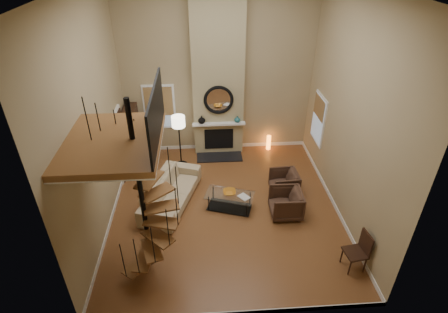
{
  "coord_description": "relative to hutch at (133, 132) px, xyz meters",
  "views": [
    {
      "loc": [
        -0.55,
        -7.47,
        6.35
      ],
      "look_at": [
        0.0,
        0.4,
        1.4
      ],
      "focal_mm": 28.54,
      "sensor_mm": 36.0,
      "label": 1
    }
  ],
  "objects": [
    {
      "name": "front_wall",
      "position": [
        2.77,
        -6.03,
        1.8
      ],
      "size": [
        6.0,
        0.02,
        5.5
      ],
      "primitive_type": "cube",
      "color": "tan",
      "rests_on": "ground"
    },
    {
      "name": "hutch",
      "position": [
        0.0,
        0.0,
        0.0
      ],
      "size": [
        0.37,
        0.78,
        1.75
      ],
      "primitive_type": "cube",
      "color": "#321B10",
      "rests_on": "ground"
    },
    {
      "name": "mirror_disc",
      "position": [
        2.77,
        0.07,
        1.0
      ],
      "size": [
        0.8,
        0.01,
        0.8
      ],
      "primitive_type": "cylinder",
      "rotation": [
        1.57,
        0.0,
        0.0
      ],
      "color": "white",
      "rests_on": "chimney_breast"
    },
    {
      "name": "entry_door",
      "position": [
        -0.19,
        -0.98,
        0.1
      ],
      "size": [
        0.1,
        1.05,
        2.16
      ],
      "color": "white",
      "rests_on": "ground"
    },
    {
      "name": "chimney_breast",
      "position": [
        2.77,
        0.28,
        1.8
      ],
      "size": [
        1.6,
        0.38,
        5.5
      ],
      "primitive_type": "cube",
      "color": "tan",
      "rests_on": "ground"
    },
    {
      "name": "coffee_table",
      "position": [
        2.89,
        -2.8,
        -0.67
      ],
      "size": [
        1.4,
        1.0,
        0.47
      ],
      "color": "silver",
      "rests_on": "ground"
    },
    {
      "name": "window_back",
      "position": [
        0.87,
        0.44,
        0.67
      ],
      "size": [
        1.02,
        0.06,
        1.52
      ],
      "color": "white",
      "rests_on": "back_wall"
    },
    {
      "name": "accent_lamp",
      "position": [
        4.49,
        0.24,
        -0.7
      ],
      "size": [
        0.14,
        0.14,
        0.51
      ],
      "primitive_type": "cylinder",
      "color": "orange",
      "rests_on": "ground"
    },
    {
      "name": "baseboard_front",
      "position": [
        2.77,
        -6.02,
        -0.89
      ],
      "size": [
        6.0,
        0.02,
        0.12
      ],
      "primitive_type": "cube",
      "color": "white",
      "rests_on": "ground"
    },
    {
      "name": "mantel",
      "position": [
        2.77,
        -0.0,
        0.2
      ],
      "size": [
        1.7,
        0.18,
        0.06
      ],
      "primitive_type": "cube",
      "color": "white",
      "rests_on": "chimney_breast"
    },
    {
      "name": "sofa",
      "position": [
        1.31,
        -2.44,
        -0.55
      ],
      "size": [
        1.67,
        2.64,
        0.72
      ],
      "primitive_type": "imported",
      "rotation": [
        0.0,
        0.0,
        1.26
      ],
      "color": "tan",
      "rests_on": "ground"
    },
    {
      "name": "baseboard_back",
      "position": [
        2.77,
        0.46,
        -0.89
      ],
      "size": [
        6.0,
        0.02,
        0.12
      ],
      "primitive_type": "cube",
      "color": "white",
      "rests_on": "ground"
    },
    {
      "name": "armchair_near",
      "position": [
        4.56,
        -2.23,
        -0.6
      ],
      "size": [
        0.8,
        0.78,
        0.69
      ],
      "primitive_type": "imported",
      "rotation": [
        0.0,
        0.0,
        -1.51
      ],
      "color": "#452C1F",
      "rests_on": "ground"
    },
    {
      "name": "baseboard_left",
      "position": [
        -0.22,
        -2.78,
        -0.89
      ],
      "size": [
        0.02,
        6.5,
        0.12
      ],
      "primitive_type": "cube",
      "color": "white",
      "rests_on": "ground"
    },
    {
      "name": "armchair_far",
      "position": [
        4.42,
        -3.14,
        -0.6
      ],
      "size": [
        0.84,
        0.82,
        0.75
      ],
      "primitive_type": "imported",
      "rotation": [
        0.0,
        0.0,
        -1.59
      ],
      "color": "#452C1F",
      "rests_on": "ground"
    },
    {
      "name": "window_right",
      "position": [
        5.74,
        -0.78,
        0.68
      ],
      "size": [
        0.06,
        1.02,
        1.52
      ],
      "color": "white",
      "rests_on": "right_wall"
    },
    {
      "name": "back_wall",
      "position": [
        2.77,
        0.47,
        1.8
      ],
      "size": [
        6.0,
        0.02,
        5.5
      ],
      "primitive_type": "cube",
      "color": "tan",
      "rests_on": "ground"
    },
    {
      "name": "side_chair",
      "position": [
        5.54,
        -5.0,
        -0.42
      ],
      "size": [
        0.5,
        0.5,
        0.96
      ],
      "color": "#321B10",
      "rests_on": "ground"
    },
    {
      "name": "book",
      "position": [
        3.24,
        -2.95,
        -0.49
      ],
      "size": [
        0.35,
        0.37,
        0.03
      ],
      "primitive_type": "imported",
      "rotation": [
        0.0,
        0.0,
        0.64
      ],
      "color": "gray",
      "rests_on": "coffee_table"
    },
    {
      "name": "floor_lamp",
      "position": [
        1.51,
        -0.54,
        0.46
      ],
      "size": [
        0.41,
        0.41,
        1.72
      ],
      "color": "black",
      "rests_on": "ground"
    },
    {
      "name": "hearth",
      "position": [
        2.77,
        -0.21,
        -0.93
      ],
      "size": [
        1.5,
        0.6,
        0.04
      ],
      "primitive_type": "cube",
      "color": "black",
      "rests_on": "ground"
    },
    {
      "name": "vase_left",
      "position": [
        2.22,
        0.04,
        0.35
      ],
      "size": [
        0.24,
        0.24,
        0.25
      ],
      "primitive_type": "imported",
      "color": "black",
      "rests_on": "mantel"
    },
    {
      "name": "ground",
      "position": [
        2.77,
        -2.78,
        -0.95
      ],
      "size": [
        6.0,
        6.5,
        0.01
      ],
      "primitive_type": "cube",
      "color": "#935B2F",
      "rests_on": "ground"
    },
    {
      "name": "loft",
      "position": [
        0.72,
        -4.58,
        2.29
      ],
      "size": [
        1.7,
        2.2,
        1.09
      ],
      "color": "brown",
      "rests_on": "left_wall"
    },
    {
      "name": "vase_right",
      "position": [
        3.37,
        0.04,
        0.33
      ],
      "size": [
        0.2,
        0.2,
        0.21
      ],
      "primitive_type": "imported",
      "color": "#1A555C",
      "rests_on": "mantel"
    },
    {
      "name": "bowl",
      "position": [
        2.89,
        -2.75,
        -0.45
      ],
      "size": [
        0.35,
        0.35,
        0.09
      ],
      "primitive_type": "imported",
      "color": "orange",
      "rests_on": "coffee_table"
    },
    {
      "name": "right_wall",
      "position": [
        5.77,
        -2.78,
        1.8
      ],
      "size": [
        0.02,
        6.5,
        5.5
      ],
      "primitive_type": "cube",
      "color": "tan",
      "rests_on": "ground"
    },
    {
      "name": "mirror_frame",
      "position": [
        2.77,
        0.06,
        1.0
      ],
      "size": [
        0.94,
        0.1,
        0.94
      ],
      "primitive_type": "torus",
      "rotation": [
        1.57,
        0.0,
        0.0
      ],
      "color": "black",
      "rests_on": "chimney_breast"
    },
    {
      "name": "spiral_stair",
      "position": [
        0.99,
        -4.57,
        0.83
      ],
      "size": [
        1.47,
        1.47,
        4.06
      ],
      "color": "black",
      "rests_on": "ground"
    },
    {
      "name": "baseboard_right",
      "position": [
        5.76,
        -2.78,
        -0.89
      ],
      "size": [
        0.02,
        6.5,
        0.12
      ],
      "primitive_type": "cube",
      "color": "white",
      "rests_on": "ground"
    },
    {
      "name": "left_wall",
      "position": [
        -0.23,
        -2.78,
        1.8
      ],
      "size": [
        0.02,
        6.5,
        5.5
      ],
      "primitive_type": "cube",
      "color": "tan",
      "rests_on": "ground"
    },
    {
      "name": "firebox",
      "position": [
        2.77,
        0.08,
        -0.4
      ],
      "size": [
        0.95,
        0.02,
        0.72
      ],
      "primitive_type": "cube",
      "color": "black",
      "rests_on": "chimney_breast"
    }
  ]
}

